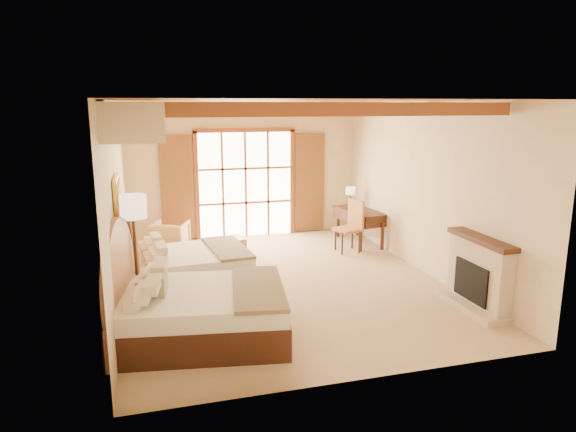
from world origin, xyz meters
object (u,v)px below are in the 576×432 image
object	(u,v)px
bed_far	(181,264)
nightstand	(138,301)
armchair	(170,237)
desk	(359,225)
bed_near	(190,308)

from	to	relation	value
bed_far	nightstand	size ratio (longest dim) A/B	3.33
armchair	desk	size ratio (longest dim) A/B	0.48
bed_near	desk	bearing A→B (deg)	52.45
bed_near	bed_far	bearing A→B (deg)	97.82
bed_near	desk	size ratio (longest dim) A/B	1.64
bed_near	nightstand	size ratio (longest dim) A/B	3.86
desk	nightstand	bearing A→B (deg)	-156.59
bed_near	armchair	distance (m)	4.42
nightstand	desk	xyz separation A→B (m)	(4.89, 3.20, 0.09)
bed_near	armchair	world-z (taller)	bed_near
bed_near	armchair	size ratio (longest dim) A/B	3.43
armchair	desk	xyz separation A→B (m)	(4.24, -0.41, 0.08)
bed_near	bed_far	size ratio (longest dim) A/B	1.16
nightstand	desk	size ratio (longest dim) A/B	0.43
nightstand	bed_near	bearing A→B (deg)	-40.58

